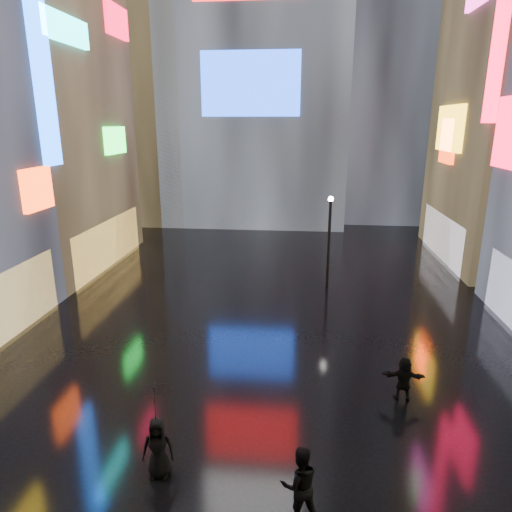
# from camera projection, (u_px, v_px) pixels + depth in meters

# --- Properties ---
(ground) EXTENTS (140.00, 140.00, 0.00)m
(ground) POSITION_uv_depth(u_px,v_px,m) (272.00, 306.00, 23.35)
(ground) COLOR black
(ground) RESTS_ON ground
(building_left_far) EXTENTS (10.28, 12.00, 22.00)m
(building_left_far) POSITION_uv_depth(u_px,v_px,m) (17.00, 89.00, 27.55)
(building_left_far) COLOR black
(building_left_far) RESTS_ON ground
(tower_flank_right) EXTENTS (12.00, 12.00, 34.00)m
(tower_flank_right) POSITION_uv_depth(u_px,v_px,m) (389.00, 34.00, 42.50)
(tower_flank_right) COLOR black
(tower_flank_right) RESTS_ON ground
(tower_flank_left) EXTENTS (10.00, 10.00, 26.00)m
(tower_flank_left) POSITION_uv_depth(u_px,v_px,m) (138.00, 78.00, 42.06)
(tower_flank_left) COLOR black
(tower_flank_left) RESTS_ON ground
(lamp_far) EXTENTS (0.30, 0.30, 5.20)m
(lamp_far) POSITION_uv_depth(u_px,v_px,m) (329.00, 237.00, 25.26)
(lamp_far) COLOR black
(lamp_far) RESTS_ON ground
(pedestrian_1) EXTENTS (1.06, 0.91, 1.91)m
(pedestrian_1) POSITION_uv_depth(u_px,v_px,m) (300.00, 484.00, 10.59)
(pedestrian_1) COLOR black
(pedestrian_1) RESTS_ON ground
(pedestrian_4) EXTENTS (0.89, 0.64, 1.70)m
(pedestrian_4) POSITION_uv_depth(u_px,v_px,m) (158.00, 448.00, 11.93)
(pedestrian_4) COLOR black
(pedestrian_4) RESTS_ON ground
(pedestrian_5) EXTENTS (1.45, 0.53, 1.54)m
(pedestrian_5) POSITION_uv_depth(u_px,v_px,m) (404.00, 379.00, 15.28)
(pedestrian_5) COLOR black
(pedestrian_5) RESTS_ON ground
(umbrella_2) EXTENTS (1.35, 1.36, 0.97)m
(umbrella_2) POSITION_uv_depth(u_px,v_px,m) (155.00, 403.00, 11.55)
(umbrella_2) COLOR black
(umbrella_2) RESTS_ON pedestrian_4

